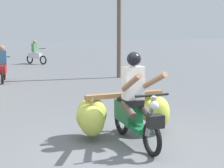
{
  "coord_description": "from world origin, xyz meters",
  "views": [
    {
      "loc": [
        -2.11,
        -4.39,
        1.92
      ],
      "look_at": [
        0.43,
        1.5,
        0.9
      ],
      "focal_mm": 53.38,
      "sensor_mm": 36.0,
      "label": 1
    }
  ],
  "objects": [
    {
      "name": "motorbike_main_loaded",
      "position": [
        0.47,
        0.88,
        0.49
      ],
      "size": [
        1.85,
        1.86,
        1.58
      ],
      "color": "black",
      "rests_on": "ground"
    },
    {
      "name": "ground_plane",
      "position": [
        0.0,
        0.0,
        0.0
      ],
      "size": [
        120.0,
        120.0,
        0.0
      ],
      "primitive_type": "plane",
      "color": "#56595E"
    },
    {
      "name": "motorbike_distant_ahead_right",
      "position": [
        -0.94,
        8.71,
        0.57
      ],
      "size": [
        0.53,
        1.61,
        1.4
      ],
      "color": "black",
      "rests_on": "ground"
    },
    {
      "name": "motorbike_distant_far_ahead",
      "position": [
        1.52,
        15.39,
        0.57
      ],
      "size": [
        0.97,
        1.4,
        1.4
      ],
      "color": "black",
      "rests_on": "ground"
    }
  ]
}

